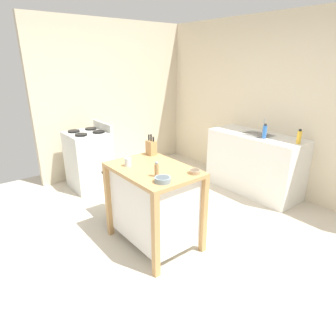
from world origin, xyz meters
TOP-DOWN VIEW (x-y plane):
  - ground_plane at (0.00, 0.00)m, footprint 5.89×5.89m
  - wall_back at (0.00, 2.31)m, footprint 4.89×0.10m
  - wall_left at (-2.45, 0.86)m, footprint 0.10×2.91m
  - kitchen_island at (-0.01, -0.08)m, footprint 0.98×0.69m
  - knife_block at (-0.38, 0.16)m, footprint 0.11×0.09m
  - bowl_ceramic_wide at (0.35, -0.23)m, footprint 0.15×0.15m
  - bowl_ceramic_small at (0.37, 0.15)m, footprint 0.12×0.12m
  - drinking_cup at (-0.22, -0.26)m, footprint 0.07×0.07m
  - pepper_grinder at (0.21, -0.19)m, footprint 0.04×0.04m
  - trash_bin at (-0.74, -0.10)m, footprint 0.36×0.28m
  - sink_counter at (-0.17, 1.96)m, footprint 1.44×0.60m
  - sink_faucet at (-0.17, 2.10)m, footprint 0.02×0.02m
  - bottle_dish_soap at (0.01, 1.87)m, footprint 0.06×0.06m
  - bottle_spray_cleaner at (0.47, 1.96)m, footprint 0.06×0.06m
  - stove at (-1.90, 0.02)m, footprint 0.60×0.60m

SIDE VIEW (x-z plane):
  - ground_plane at x=0.00m, z-range 0.00..0.00m
  - trash_bin at x=-0.74m, z-range 0.00..0.63m
  - sink_counter at x=-0.17m, z-range 0.00..0.92m
  - stove at x=-1.90m, z-range -0.05..0.98m
  - kitchen_island at x=-0.01m, z-range 0.05..0.96m
  - bowl_ceramic_small at x=0.37m, z-range 0.91..0.95m
  - bowl_ceramic_wide at x=0.35m, z-range 0.91..0.96m
  - drinking_cup at x=-0.22m, z-range 0.91..1.00m
  - pepper_grinder at x=0.21m, z-range 0.90..1.06m
  - knife_block at x=-0.38m, z-range 0.87..1.12m
  - bottle_spray_cleaner at x=0.47m, z-range 0.91..1.10m
  - bottle_dish_soap at x=0.01m, z-range 0.91..1.11m
  - sink_faucet at x=-0.17m, z-range 0.91..1.13m
  - wall_back at x=0.00m, z-range 0.00..2.60m
  - wall_left at x=-2.45m, z-range 0.00..2.60m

